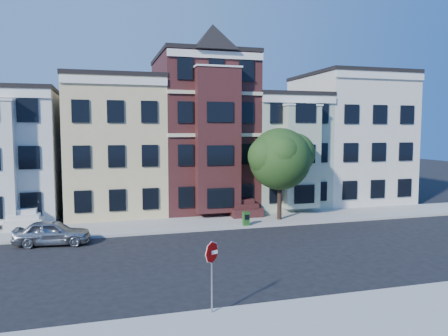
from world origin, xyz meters
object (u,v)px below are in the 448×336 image
object	(u,v)px
parked_car	(52,232)
newspaper_box	(246,219)
fire_hydrant	(56,231)
street_tree	(280,163)
stop_sign	(212,273)

from	to	relation	value
parked_car	newspaper_box	size ratio (longest dim) A/B	4.53
parked_car	fire_hydrant	xyz separation A→B (m)	(0.10, 1.29, -0.20)
fire_hydrant	street_tree	bearing A→B (deg)	3.88
fire_hydrant	stop_sign	world-z (taller)	stop_sign
newspaper_box	stop_sign	xyz separation A→B (m)	(-5.53, -12.62, 0.95)
parked_car	newspaper_box	world-z (taller)	parked_car
street_tree	stop_sign	world-z (taller)	street_tree
street_tree	stop_sign	xyz separation A→B (m)	(-8.38, -13.79, -2.52)
fire_hydrant	newspaper_box	bearing A→B (deg)	-0.96
parked_car	newspaper_box	xyz separation A→B (m)	(11.73, 1.10, -0.09)
street_tree	newspaper_box	xyz separation A→B (m)	(-2.85, -1.18, -3.48)
parked_car	fire_hydrant	size ratio (longest dim) A/B	6.00
street_tree	newspaper_box	world-z (taller)	street_tree
street_tree	stop_sign	size ratio (longest dim) A/B	2.80
newspaper_box	fire_hydrant	world-z (taller)	newspaper_box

